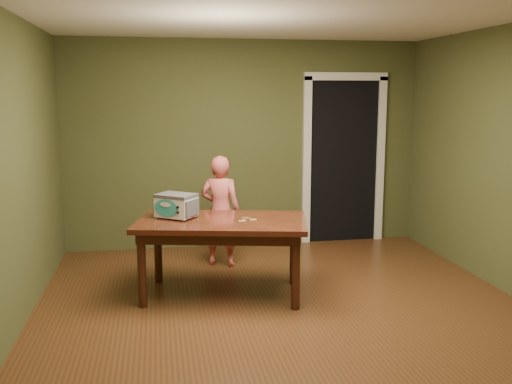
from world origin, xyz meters
TOP-DOWN VIEW (x-y plane):
  - floor at (0.00, 0.00)m, footprint 5.00×5.00m
  - room_shell at (0.00, 0.00)m, footprint 4.52×5.02m
  - doorway at (1.30, 2.78)m, footprint 1.10×0.66m
  - dining_table at (-0.51, 0.67)m, footprint 1.75×1.22m
  - toy_oven at (-0.94, 0.83)m, footprint 0.44×0.42m
  - baking_pan at (-0.28, 0.62)m, footprint 0.10×0.10m
  - spatula at (-0.28, 0.59)m, footprint 0.18×0.07m
  - child at (-0.42, 1.65)m, footprint 0.54×0.46m

SIDE VIEW (x-z plane):
  - floor at x=0.00m, z-range 0.00..0.00m
  - child at x=-0.42m, z-range 0.00..1.26m
  - dining_table at x=-0.51m, z-range 0.28..1.03m
  - spatula at x=-0.28m, z-range 0.75..0.76m
  - baking_pan at x=-0.28m, z-range 0.75..0.77m
  - toy_oven at x=-0.94m, z-range 0.76..0.99m
  - doorway at x=1.30m, z-range -0.07..2.18m
  - room_shell at x=0.00m, z-range 0.40..3.01m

